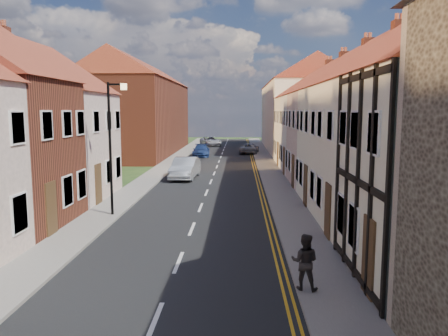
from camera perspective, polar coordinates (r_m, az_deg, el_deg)
road at (r=29.94m, az=-1.73°, el=-1.82°), size 7.00×90.00×0.02m
pavement_left at (r=30.54m, az=-10.00°, el=-1.65°), size 1.80×90.00×0.12m
pavement_right at (r=29.97m, az=6.70°, el=-1.76°), size 1.80×90.00×0.12m
cottage_r_white_near at (r=19.06m, az=24.85°, el=5.63°), size 8.30×6.00×9.00m
cottage_r_cream_mid at (r=24.13m, az=19.89°, el=6.15°), size 8.30×5.20×9.00m
cottage_r_pink at (r=29.32m, az=16.66°, el=6.44°), size 8.30×6.00×9.00m
cottage_r_white_far at (r=34.57m, az=14.40°, el=6.65°), size 8.30×5.20×9.00m
cottage_r_cream_far at (r=39.86m, az=12.75°, el=6.78°), size 8.30×6.00×9.00m
cottage_l_pink at (r=25.90m, az=-23.84°, el=5.78°), size 8.30×6.30×8.80m
block_right_far at (r=54.98m, az=9.80°, el=7.86°), size 8.30×24.20×10.50m
block_left_far at (r=50.74m, az=-10.88°, el=7.88°), size 8.30×24.20×10.50m
lamppost at (r=20.36m, az=-14.44°, el=3.53°), size 0.88×0.15×6.00m
car_mid at (r=31.48m, az=-5.10°, el=-0.01°), size 1.88×4.68×1.51m
car_far at (r=46.52m, az=-2.99°, el=2.28°), size 1.94×4.35×1.24m
car_distant at (r=60.65m, az=-1.76°, el=3.54°), size 3.59×5.13×1.30m
pedestrian_right at (r=12.07m, az=10.49°, el=-11.94°), size 0.87×0.75×1.52m
car_distant_b at (r=49.68m, az=3.35°, el=2.57°), size 2.44×4.40×1.17m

